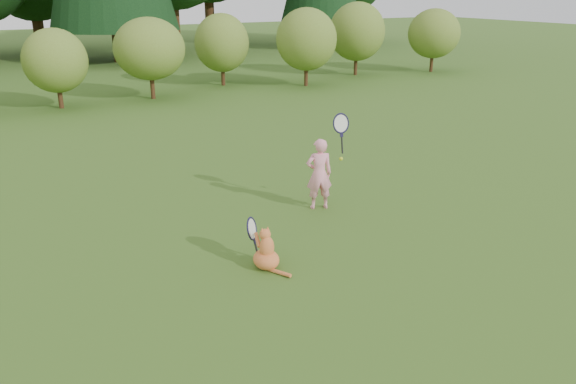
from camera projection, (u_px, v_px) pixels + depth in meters
ground at (304, 263)px, 7.38m from camera, size 100.00×100.00×0.00m
shrub_row at (95, 56)px, 17.59m from camera, size 28.00×3.00×2.80m
child at (320, 172)px, 9.02m from camera, size 0.69×0.44×1.75m
cat at (265, 247)px, 7.17m from camera, size 0.38×0.77×0.76m
tennis_ball at (341, 159)px, 9.12m from camera, size 0.06×0.06×0.06m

